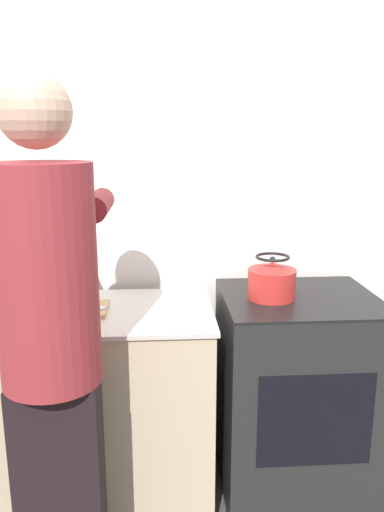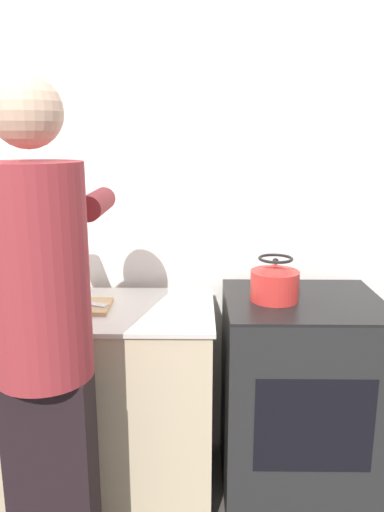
% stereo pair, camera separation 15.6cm
% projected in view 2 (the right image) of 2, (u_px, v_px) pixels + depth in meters
% --- Properties ---
extents(wall_back, '(8.00, 0.05, 2.60)m').
position_uv_depth(wall_back, '(130.00, 201.00, 2.41)').
color(wall_back, white).
rests_on(wall_back, ground_plane).
extents(counter, '(1.54, 0.58, 0.89)m').
position_uv_depth(counter, '(42.00, 401.00, 2.24)').
color(counter, '#C6B28E').
rests_on(counter, ground_plane).
extents(oven, '(0.67, 0.59, 0.93)m').
position_uv_depth(oven, '(299.00, 397.00, 2.24)').
color(oven, black).
rests_on(oven, ground_plane).
extents(person, '(0.36, 0.60, 1.78)m').
position_uv_depth(person, '(44.00, 333.00, 1.63)').
color(person, black).
rests_on(person, ground_plane).
extents(cutting_board, '(0.33, 0.20, 0.02)m').
position_uv_depth(cutting_board, '(72.00, 306.00, 2.13)').
color(cutting_board, tan).
rests_on(cutting_board, counter).
extents(knife, '(0.25, 0.13, 0.01)m').
position_uv_depth(knife, '(79.00, 302.00, 2.15)').
color(knife, silver).
rests_on(knife, cutting_board).
extents(kettle, '(0.21, 0.21, 0.19)m').
position_uv_depth(kettle, '(275.00, 282.00, 2.10)').
color(kettle, red).
rests_on(kettle, oven).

